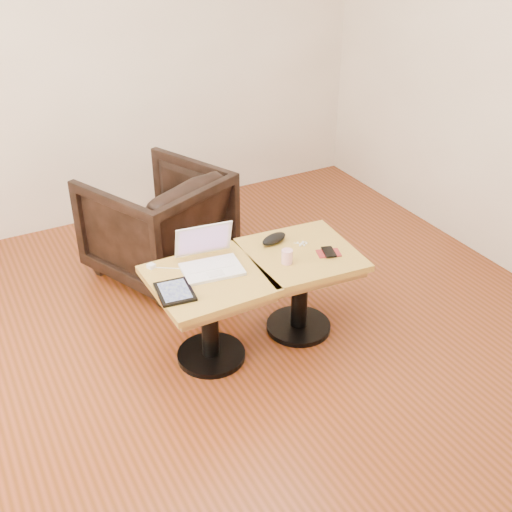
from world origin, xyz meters
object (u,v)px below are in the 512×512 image
side_table_right (301,272)px  armchair (158,223)px  laptop (209,259)px  side_table_left (209,298)px  striped_cup (287,257)px

side_table_right → armchair: (-0.48, 1.03, -0.04)m
armchair → laptop: bearing=64.2°
laptop → side_table_right: bearing=-3.6°
side_table_left → armchair: (0.09, 1.02, -0.04)m
side_table_left → laptop: 0.21m
side_table_right → laptop: (-0.52, 0.10, 0.18)m
striped_cup → side_table_right: bearing=25.9°
striped_cup → side_table_left: bearing=171.0°
laptop → striped_cup: bearing=-15.9°
striped_cup → laptop: bearing=156.7°
laptop → striped_cup: size_ratio=4.41×
side_table_left → side_table_right: same height
side_table_left → side_table_right: 0.58m
laptop → armchair: laptop is taller
side_table_left → armchair: 1.03m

